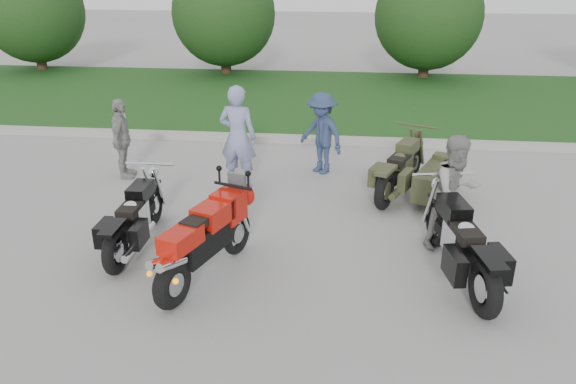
# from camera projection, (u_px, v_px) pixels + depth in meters

# --- Properties ---
(ground) EXTENTS (80.00, 80.00, 0.00)m
(ground) POSITION_uv_depth(u_px,v_px,m) (239.00, 274.00, 7.70)
(ground) COLOR #9A9A95
(ground) RESTS_ON ground
(curb) EXTENTS (60.00, 0.30, 0.15)m
(curb) POSITION_uv_depth(u_px,v_px,m) (286.00, 139.00, 13.18)
(curb) COLOR #A09E96
(curb) RESTS_ON ground
(grass_strip) EXTENTS (60.00, 8.00, 0.14)m
(grass_strip) POSITION_uv_depth(u_px,v_px,m) (301.00, 98.00, 16.98)
(grass_strip) COLOR #244F1B
(grass_strip) RESTS_ON ground
(tree_far_left) EXTENTS (3.60, 3.60, 4.00)m
(tree_far_left) POSITION_uv_depth(u_px,v_px,m) (33.00, 12.00, 20.20)
(tree_far_left) COLOR #3F2B1C
(tree_far_left) RESTS_ON ground
(tree_mid_left) EXTENTS (3.60, 3.60, 4.00)m
(tree_mid_left) POSITION_uv_depth(u_px,v_px,m) (224.00, 14.00, 19.52)
(tree_mid_left) COLOR #3F2B1C
(tree_mid_left) RESTS_ON ground
(tree_mid_right) EXTENTS (3.60, 3.60, 4.00)m
(tree_mid_right) POSITION_uv_depth(u_px,v_px,m) (428.00, 16.00, 18.84)
(tree_mid_right) COLOR #3F2B1C
(tree_mid_right) RESTS_ON ground
(sportbike_red) EXTENTS (0.93, 2.11, 1.04)m
(sportbike_red) POSITION_uv_depth(u_px,v_px,m) (204.00, 239.00, 7.36)
(sportbike_red) COLOR black
(sportbike_red) RESTS_ON ground
(cruiser_left) EXTENTS (0.37, 2.25, 0.87)m
(cruiser_left) POSITION_uv_depth(u_px,v_px,m) (134.00, 221.00, 8.23)
(cruiser_left) COLOR black
(cruiser_left) RESTS_ON ground
(cruiser_right) EXTENTS (0.72, 2.52, 0.98)m
(cruiser_right) POSITION_uv_depth(u_px,v_px,m) (463.00, 247.00, 7.38)
(cruiser_right) COLOR black
(cruiser_right) RESTS_ON ground
(cruiser_sidecar) EXTENTS (1.68, 2.23, 0.91)m
(cruiser_sidecar) POSITION_uv_depth(u_px,v_px,m) (422.00, 177.00, 9.95)
(cruiser_sidecar) COLOR black
(cruiser_sidecar) RESTS_ON ground
(person_stripe) EXTENTS (0.77, 0.57, 1.93)m
(person_stripe) POSITION_uv_depth(u_px,v_px,m) (238.00, 137.00, 10.32)
(person_stripe) COLOR #848AB4
(person_stripe) RESTS_ON ground
(person_grey) EXTENTS (1.06, 1.00, 1.73)m
(person_grey) POSITION_uv_depth(u_px,v_px,m) (455.00, 193.00, 8.15)
(person_grey) COLOR gray
(person_grey) RESTS_ON ground
(person_denim) EXTENTS (1.19, 1.14, 1.63)m
(person_denim) POSITION_uv_depth(u_px,v_px,m) (321.00, 133.00, 11.05)
(person_denim) COLOR navy
(person_denim) RESTS_ON ground
(person_back) EXTENTS (0.50, 0.96, 1.57)m
(person_back) POSITION_uv_depth(u_px,v_px,m) (122.00, 139.00, 10.81)
(person_back) COLOR gray
(person_back) RESTS_ON ground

